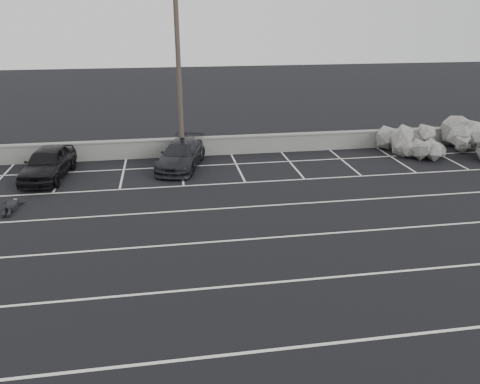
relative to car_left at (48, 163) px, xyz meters
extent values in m
plane|color=black|center=(8.57, -11.28, -0.78)|extent=(120.00, 120.00, 0.00)
cube|color=gray|center=(8.57, 2.72, -0.28)|extent=(50.00, 0.35, 1.00)
cube|color=gray|center=(8.57, 2.72, 0.24)|extent=(50.00, 0.45, 0.08)
cube|color=silver|center=(8.57, -14.28, -0.77)|extent=(36.00, 0.10, 0.01)
cube|color=silver|center=(8.57, -11.28, -0.77)|extent=(36.00, 0.10, 0.01)
cube|color=silver|center=(8.57, -8.28, -0.77)|extent=(36.00, 0.10, 0.01)
cube|color=silver|center=(8.57, -5.28, -0.77)|extent=(36.00, 0.10, 0.01)
cube|color=silver|center=(8.57, -2.28, -0.77)|extent=(36.00, 0.10, 0.01)
cube|color=silver|center=(8.57, 0.72, -0.77)|extent=(36.00, 0.10, 0.01)
cube|color=silver|center=(-2.43, 0.22, -0.77)|extent=(0.10, 5.00, 0.01)
cube|color=silver|center=(0.57, 0.22, -0.77)|extent=(0.10, 5.00, 0.01)
cube|color=silver|center=(3.57, 0.22, -0.77)|extent=(0.10, 5.00, 0.01)
cube|color=silver|center=(6.57, 0.22, -0.77)|extent=(0.10, 5.00, 0.01)
cube|color=silver|center=(9.57, 0.22, -0.77)|extent=(0.10, 5.00, 0.01)
cube|color=silver|center=(12.57, 0.22, -0.77)|extent=(0.10, 5.00, 0.01)
cube|color=silver|center=(15.57, 0.22, -0.77)|extent=(0.10, 5.00, 0.01)
cube|color=silver|center=(18.57, 0.22, -0.77)|extent=(0.10, 5.00, 0.01)
cube|color=silver|center=(21.57, 0.22, -0.77)|extent=(0.10, 5.00, 0.01)
imported|color=black|center=(0.00, 0.00, 0.00)|extent=(2.35, 4.75, 1.56)
imported|color=black|center=(6.60, 0.62, -0.09)|extent=(3.19, 5.09, 1.37)
cylinder|color=#4C4238|center=(6.73, 1.92, 4.00)|extent=(0.26, 0.26, 9.57)
cylinder|color=#252528|center=(19.73, 2.32, -0.35)|extent=(0.70, 0.70, 0.86)
cylinder|color=#252528|center=(19.73, 2.32, 0.11)|extent=(0.78, 0.78, 0.05)
camera|label=1|loc=(5.89, -23.39, 7.06)|focal=35.00mm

